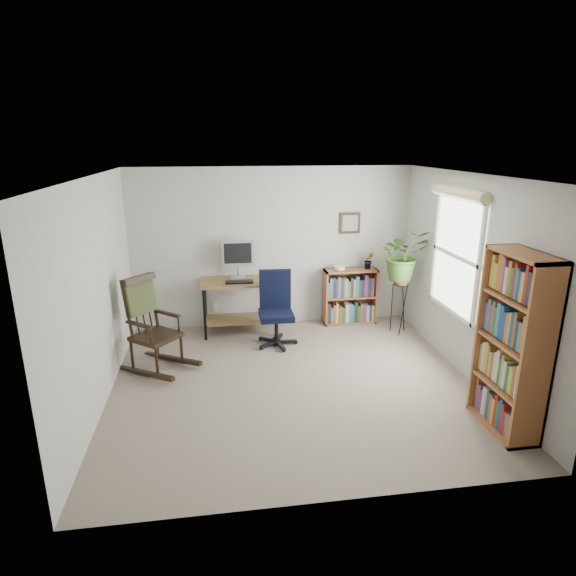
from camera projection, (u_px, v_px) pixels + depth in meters
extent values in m
cube|color=gray|center=(293.00, 382.00, 5.71)|extent=(4.20, 4.00, 0.00)
cube|color=silver|center=(294.00, 175.00, 5.01)|extent=(4.20, 4.00, 0.00)
cube|color=#B6B7B2|center=(272.00, 248.00, 7.26)|extent=(4.20, 0.00, 2.40)
cube|color=#B6B7B2|center=(337.00, 364.00, 3.47)|extent=(4.20, 0.00, 2.40)
cube|color=#B6B7B2|center=(97.00, 294.00, 5.07)|extent=(0.00, 4.00, 2.40)
cube|color=#B6B7B2|center=(469.00, 278.00, 5.66)|extent=(0.00, 4.00, 2.40)
cube|color=black|center=(239.00, 282.00, 6.90)|extent=(0.40, 0.15, 0.02)
imported|color=#386423|center=(405.00, 230.00, 6.75)|extent=(1.69, 1.88, 1.46)
imported|color=#386423|center=(369.00, 265.00, 7.39)|extent=(0.13, 0.24, 0.11)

